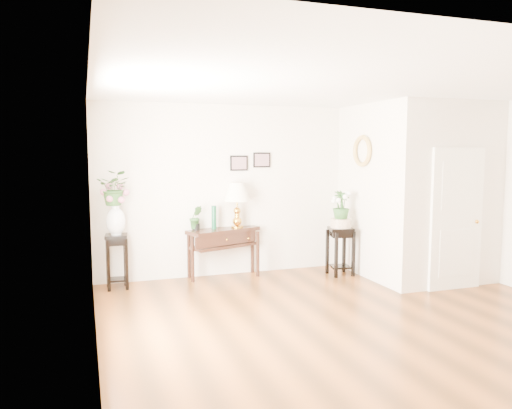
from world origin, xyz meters
name	(u,v)px	position (x,y,z in m)	size (l,w,h in m)	color
floor	(357,321)	(0.00, 0.00, 0.00)	(6.00, 5.50, 0.02)	brown
ceiling	(362,86)	(0.00, 0.00, 2.80)	(6.00, 5.50, 0.02)	white
wall_back	(275,189)	(0.00, 2.75, 1.40)	(6.00, 0.02, 2.80)	beige
wall_left	(93,217)	(-3.00, 0.00, 1.40)	(0.02, 5.50, 2.80)	beige
partition	(415,190)	(2.10, 1.77, 1.40)	(1.80, 1.95, 2.80)	beige
door	(456,219)	(2.10, 0.78, 1.05)	(0.90, 0.05, 2.10)	white
art_print_left	(239,163)	(-0.65, 2.73, 1.85)	(0.30, 0.02, 0.25)	black
art_print_right	(262,160)	(-0.25, 2.73, 1.90)	(0.30, 0.02, 0.25)	black
wall_ornament	(362,151)	(1.16, 1.90, 2.05)	(0.51, 0.51, 0.07)	#B89841
console_table	(224,253)	(-0.97, 2.57, 0.40)	(1.20, 0.40, 0.80)	black
table_lamp	(237,206)	(-0.73, 2.57, 1.15)	(0.43, 0.43, 0.75)	#C08A24
green_vase	(214,218)	(-1.12, 2.57, 0.97)	(0.08, 0.08, 0.38)	#0B3D22
potted_plant	(196,218)	(-1.42, 2.57, 0.99)	(0.20, 0.16, 0.37)	#265020
plant_stand_a	(117,262)	(-2.65, 2.44, 0.41)	(0.32, 0.32, 0.82)	black
porcelain_vase	(116,219)	(-2.65, 2.44, 1.04)	(0.28, 0.28, 0.49)	white
lily_arrangement	(115,190)	(-2.65, 2.44, 1.48)	(0.47, 0.41, 0.52)	#265020
plant_stand_b	(340,251)	(0.90, 2.08, 0.40)	(0.37, 0.37, 0.79)	black
ceramic_bowl	(341,223)	(0.90, 2.08, 0.87)	(0.34, 0.34, 0.15)	beige
narcissus	(341,206)	(0.90, 2.08, 1.16)	(0.27, 0.27, 0.49)	#265020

